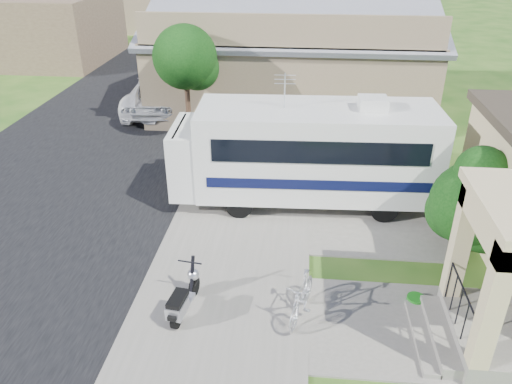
# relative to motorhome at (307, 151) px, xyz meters

# --- Properties ---
(ground) EXTENTS (120.00, 120.00, 0.00)m
(ground) POSITION_rel_motorhome_xyz_m (-0.83, -4.46, -1.72)
(ground) COLOR #1F4813
(street_slab) EXTENTS (9.00, 80.00, 0.02)m
(street_slab) POSITION_rel_motorhome_xyz_m (-8.33, 5.54, -1.71)
(street_slab) COLOR black
(street_slab) RESTS_ON ground
(sidewalk_slab) EXTENTS (4.00, 80.00, 0.06)m
(sidewalk_slab) POSITION_rel_motorhome_xyz_m (-1.83, 5.54, -1.69)
(sidewalk_slab) COLOR #67645D
(sidewalk_slab) RESTS_ON ground
(driveway_slab) EXTENTS (7.00, 6.00, 0.05)m
(driveway_slab) POSITION_rel_motorhome_xyz_m (0.67, 0.04, -1.70)
(driveway_slab) COLOR #67645D
(driveway_slab) RESTS_ON ground
(walk_slab) EXTENTS (4.00, 3.00, 0.05)m
(walk_slab) POSITION_rel_motorhome_xyz_m (2.17, -5.46, -1.70)
(walk_slab) COLOR #67645D
(walk_slab) RESTS_ON ground
(warehouse) EXTENTS (12.50, 8.40, 5.04)m
(warehouse) POSITION_rel_motorhome_xyz_m (-0.83, 9.51, 0.27)
(warehouse) COLOR #7D6C4E
(warehouse) RESTS_ON ground
(distant_bldg_far) EXTENTS (10.00, 8.00, 4.00)m
(distant_bldg_far) POSITION_rel_motorhome_xyz_m (-17.83, 17.54, 0.28)
(distant_bldg_far) COLOR brown
(distant_bldg_far) RESTS_ON ground
(distant_bldg_near) EXTENTS (8.00, 7.00, 3.20)m
(distant_bldg_near) POSITION_rel_motorhome_xyz_m (-15.83, 29.54, -0.12)
(distant_bldg_near) COLOR #7D6C4E
(distant_bldg_near) RESTS_ON ground
(street_tree_a) EXTENTS (2.44, 2.40, 4.58)m
(street_tree_a) POSITION_rel_motorhome_xyz_m (-4.53, 4.59, 1.53)
(street_tree_a) COLOR black
(street_tree_a) RESTS_ON ground
(street_tree_b) EXTENTS (2.44, 2.40, 4.73)m
(street_tree_b) POSITION_rel_motorhome_xyz_m (-4.53, 14.59, 1.67)
(street_tree_b) COLOR black
(street_tree_b) RESTS_ON ground
(street_tree_c) EXTENTS (2.44, 2.40, 4.42)m
(street_tree_c) POSITION_rel_motorhome_xyz_m (-4.53, 23.59, 1.38)
(street_tree_c) COLOR black
(street_tree_c) RESTS_ON ground
(motorhome) EXTENTS (7.92, 2.82, 4.01)m
(motorhome) POSITION_rel_motorhome_xyz_m (0.00, 0.00, 0.00)
(motorhome) COLOR silver
(motorhome) RESTS_ON ground
(shrub) EXTENTS (2.45, 2.34, 3.01)m
(shrub) POSITION_rel_motorhome_xyz_m (4.33, -2.29, -0.18)
(shrub) COLOR black
(shrub) RESTS_ON ground
(scooter) EXTENTS (0.61, 1.59, 1.05)m
(scooter) POSITION_rel_motorhome_xyz_m (-2.58, -5.49, -1.25)
(scooter) COLOR black
(scooter) RESTS_ON ground
(bicycle) EXTENTS (0.92, 1.75, 1.01)m
(bicycle) POSITION_rel_motorhome_xyz_m (-0.01, -5.31, -1.21)
(bicycle) COLOR #B9B9C1
(bicycle) RESTS_ON ground
(pickup_truck) EXTENTS (3.21, 6.12, 1.64)m
(pickup_truck) POSITION_rel_motorhome_xyz_m (-6.81, 8.32, -0.90)
(pickup_truck) COLOR white
(pickup_truck) RESTS_ON ground
(van) EXTENTS (3.14, 5.84, 1.61)m
(van) POSITION_rel_motorhome_xyz_m (-7.37, 16.06, -0.92)
(van) COLOR white
(van) RESTS_ON ground
(garden_hose) EXTENTS (0.41, 0.41, 0.18)m
(garden_hose) POSITION_rel_motorhome_xyz_m (2.60, -4.63, -1.63)
(garden_hose) COLOR #146814
(garden_hose) RESTS_ON ground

